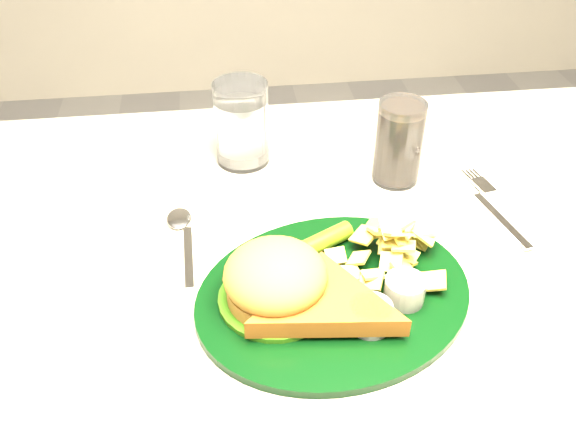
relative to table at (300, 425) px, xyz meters
name	(u,v)px	position (x,y,z in m)	size (l,w,h in m)	color
table	(300,425)	(0.00, 0.00, 0.00)	(1.20, 0.80, 0.75)	#AAA599
dinner_plate	(335,275)	(0.02, -0.09, 0.41)	(0.33, 0.27, 0.07)	black
water_glass	(242,123)	(-0.06, 0.23, 0.44)	(0.08, 0.08, 0.13)	white
cola_glass	(399,142)	(0.16, 0.15, 0.44)	(0.07, 0.07, 0.12)	black
fork_napkin	(499,216)	(0.27, 0.03, 0.38)	(0.13, 0.16, 0.01)	white
spoon	(188,255)	(-0.15, 0.01, 0.38)	(0.04, 0.16, 0.01)	silver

